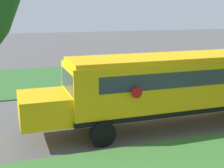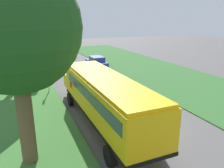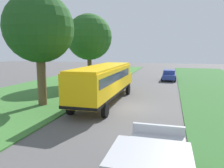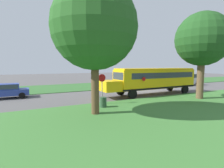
# 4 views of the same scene
# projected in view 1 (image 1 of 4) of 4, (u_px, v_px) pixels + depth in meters

# --- Properties ---
(ground_plane) EXTENTS (120.00, 120.00, 0.00)m
(ground_plane) POSITION_uv_depth(u_px,v_px,m) (171.00, 107.00, 16.75)
(ground_plane) COLOR #565454
(grass_far_side) EXTENTS (10.00, 80.00, 0.07)m
(grass_far_side) POSITION_uv_depth(u_px,v_px,m) (116.00, 75.00, 25.03)
(grass_far_side) COLOR #33662D
(grass_far_side) RESTS_ON ground
(school_bus) EXTENTS (2.84, 12.42, 3.16)m
(school_bus) POSITION_uv_depth(u_px,v_px,m) (178.00, 83.00, 13.87)
(school_bus) COLOR yellow
(school_bus) RESTS_ON ground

